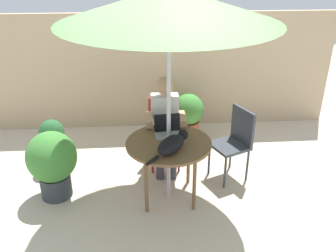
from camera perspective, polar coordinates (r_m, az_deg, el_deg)
name	(u,v)px	position (r m, az deg, el deg)	size (l,w,h in m)	color
ground_plane	(169,196)	(4.45, 0.09, -10.70)	(14.00, 14.00, 0.00)	beige
fence_back	(159,72)	(5.81, -1.34, 8.39)	(5.42, 0.08, 1.80)	tan
patio_table	(169,147)	(4.09, 0.10, -3.33)	(0.95, 0.95, 0.72)	brown
patio_umbrella	(169,5)	(3.60, 0.12, 18.16)	(2.15, 2.15, 2.34)	#B7B7BC
chair_occupied	(164,127)	(4.82, -0.57, -0.09)	(0.40, 0.40, 0.91)	maroon
chair_empty	(235,138)	(4.61, 10.37, -1.83)	(0.53, 0.53, 0.91)	#33383F
person_seated	(165,120)	(4.60, -0.45, 0.92)	(0.48, 0.48, 1.25)	white
laptop	(168,129)	(4.22, -0.04, -0.41)	(0.32, 0.28, 0.21)	gray
cat	(172,144)	(3.86, 0.68, -2.79)	(0.47, 0.51, 0.17)	black
potted_plant_near_fence	(53,142)	(5.01, -17.28, -2.42)	(0.32, 0.32, 0.69)	#595654
potted_plant_by_chair	(52,161)	(4.40, -17.42, -5.22)	(0.57, 0.57, 0.82)	#33383D
potted_plant_corner	(188,114)	(5.56, 3.07, 1.85)	(0.47, 0.47, 0.71)	#9E5138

